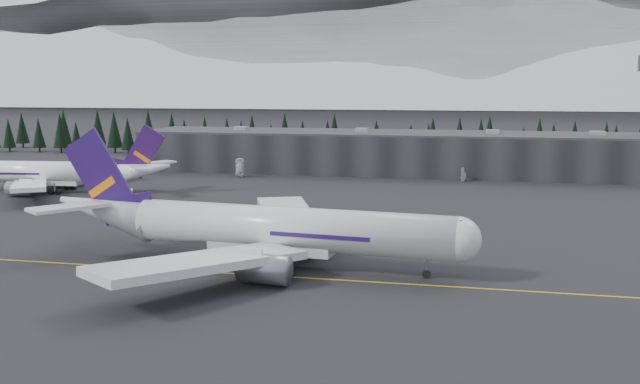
% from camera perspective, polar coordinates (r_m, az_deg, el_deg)
% --- Properties ---
extents(ground, '(1400.00, 1400.00, 0.00)m').
position_cam_1_polar(ground, '(103.92, -2.43, -6.51)').
color(ground, black).
rests_on(ground, ground).
extents(taxiline, '(400.00, 0.40, 0.02)m').
position_cam_1_polar(taxiline, '(102.06, -2.72, -6.79)').
color(taxiline, gold).
rests_on(taxiline, ground).
extents(terminal, '(160.00, 30.00, 12.60)m').
position_cam_1_polar(terminal, '(224.38, 5.89, 3.19)').
color(terminal, black).
rests_on(terminal, ground).
extents(treeline, '(360.00, 20.00, 15.00)m').
position_cam_1_polar(treeline, '(260.94, 6.86, 4.18)').
color(treeline, black).
rests_on(treeline, ground).
extents(mountain_ridge, '(4400.00, 900.00, 420.00)m').
position_cam_1_polar(mountain_ridge, '(1097.53, 11.36, 6.94)').
color(mountain_ridge, white).
rests_on(mountain_ridge, ground).
extents(jet_main, '(68.90, 63.37, 20.27)m').
position_cam_1_polar(jet_main, '(108.34, -5.32, -2.82)').
color(jet_main, silver).
rests_on(jet_main, ground).
extents(jet_parked, '(59.38, 54.59, 17.47)m').
position_cam_1_polar(jet_parked, '(193.48, -20.27, 1.45)').
color(jet_parked, white).
rests_on(jet_parked, ground).
extents(gse_vehicle_a, '(3.02, 5.85, 1.58)m').
position_cam_1_polar(gse_vehicle_a, '(212.89, -6.38, 1.41)').
color(gse_vehicle_a, silver).
rests_on(gse_vehicle_a, ground).
extents(gse_vehicle_b, '(4.30, 2.51, 1.37)m').
position_cam_1_polar(gse_vehicle_b, '(205.95, 11.40, 1.02)').
color(gse_vehicle_b, '#B9B9BB').
rests_on(gse_vehicle_b, ground).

